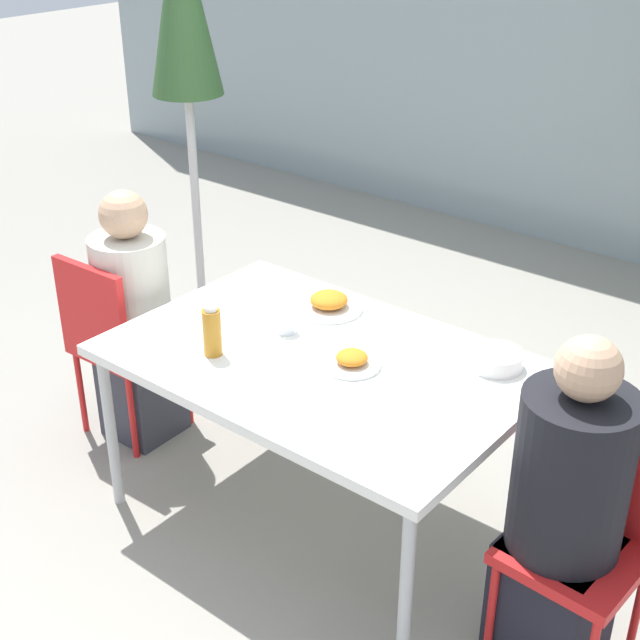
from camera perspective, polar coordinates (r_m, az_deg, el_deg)
ground_plane at (r=3.68m, az=0.00°, el=-12.41°), size 24.00×24.00×0.00m
dining_table at (r=3.28m, az=0.00°, el=-3.10°), size 1.52×1.02×0.74m
chair_left at (r=3.97m, az=-13.04°, el=-0.92°), size 0.41×0.41×0.88m
person_left at (r=3.97m, az=-11.75°, el=-0.29°), size 0.33×0.33×1.16m
chair_right at (r=2.97m, az=16.89°, el=-12.26°), size 0.42×0.42×0.88m
person_right at (r=2.90m, az=15.38°, el=-12.12°), size 0.35×0.35×1.19m
closed_umbrella at (r=4.44m, az=-8.71°, el=18.11°), size 0.36×0.36×2.22m
plate_0 at (r=3.58m, az=0.58°, el=1.08°), size 0.28×0.28×0.07m
plate_1 at (r=3.19m, az=2.05°, el=-2.64°), size 0.21×0.21×0.06m
bottle at (r=3.25m, az=-6.92°, el=-0.73°), size 0.07×0.07×0.20m
drinking_cup at (r=3.41m, az=-2.17°, el=-0.16°), size 0.08×0.08×0.08m
salad_bowl at (r=3.24m, az=11.21°, el=-2.48°), size 0.19×0.19×0.06m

